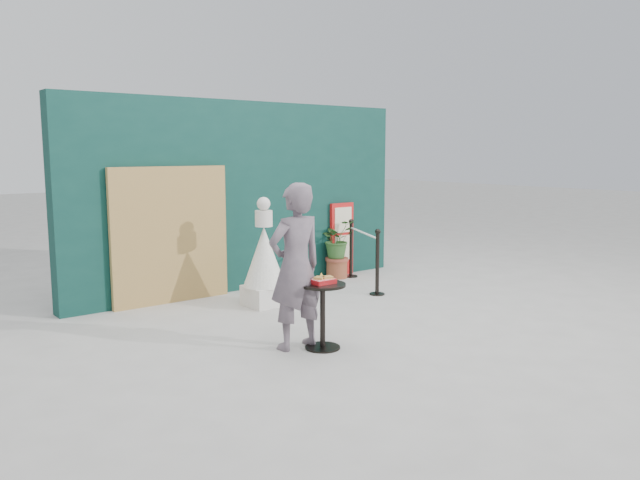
{
  "coord_description": "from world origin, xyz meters",
  "views": [
    {
      "loc": [
        -5.3,
        -5.46,
        2.22
      ],
      "look_at": [
        0.0,
        1.2,
        1.0
      ],
      "focal_mm": 35.0,
      "sensor_mm": 36.0,
      "label": 1
    }
  ],
  "objects": [
    {
      "name": "ground",
      "position": [
        0.0,
        0.0,
        0.0
      ],
      "size": [
        60.0,
        60.0,
        0.0
      ],
      "primitive_type": "plane",
      "color": "#ADAAA5",
      "rests_on": "ground"
    },
    {
      "name": "back_wall",
      "position": [
        0.0,
        3.15,
        1.5
      ],
      "size": [
        6.0,
        0.3,
        3.0
      ],
      "primitive_type": "cube",
      "color": "#0A2E29",
      "rests_on": "ground"
    },
    {
      "name": "bamboo_fence",
      "position": [
        -1.4,
        2.94,
        1.0
      ],
      "size": [
        1.8,
        0.08,
        2.0
      ],
      "primitive_type": "cube",
      "color": "tan",
      "rests_on": "ground"
    },
    {
      "name": "woman",
      "position": [
        -1.25,
        0.06,
        0.94
      ],
      "size": [
        0.69,
        0.46,
        1.88
      ],
      "primitive_type": "imported",
      "rotation": [
        0.0,
        0.0,
        3.12
      ],
      "color": "slate",
      "rests_on": "ground"
    },
    {
      "name": "menu_board",
      "position": [
        1.9,
        2.95,
        0.65
      ],
      "size": [
        0.5,
        0.07,
        1.3
      ],
      "color": "red",
      "rests_on": "ground"
    },
    {
      "name": "statue",
      "position": [
        -0.44,
        1.94,
        0.64
      ],
      "size": [
        0.61,
        0.61,
        1.57
      ],
      "color": "white",
      "rests_on": "ground"
    },
    {
      "name": "cafe_table",
      "position": [
        -1.03,
        -0.14,
        0.5
      ],
      "size": [
        0.52,
        0.52,
        0.75
      ],
      "color": "black",
      "rests_on": "ground"
    },
    {
      "name": "food_basket",
      "position": [
        -1.03,
        -0.14,
        0.79
      ],
      "size": [
        0.26,
        0.19,
        0.11
      ],
      "color": "#AF1216",
      "rests_on": "cafe_table"
    },
    {
      "name": "planter",
      "position": [
        1.65,
        2.8,
        0.6
      ],
      "size": [
        0.6,
        0.52,
        1.03
      ],
      "color": "brown",
      "rests_on": "ground"
    },
    {
      "name": "stanchion_barrier",
      "position": [
        1.6,
        2.06,
        0.49
      ],
      "size": [
        0.84,
        1.54,
        1.03
      ],
      "color": "black",
      "rests_on": "ground"
    }
  ]
}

